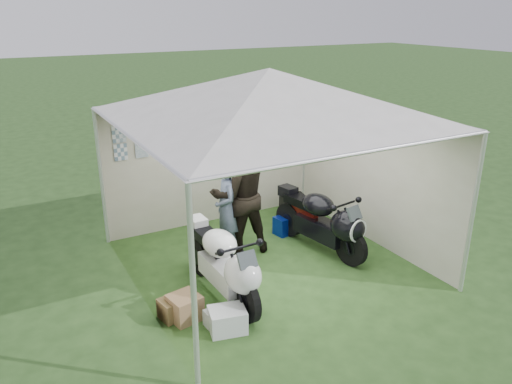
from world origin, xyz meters
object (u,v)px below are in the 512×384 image
canopy_tent (268,99)px  equipment_box (293,206)px  person_blue_jacket (227,209)px  crate_2 (218,318)px  person_dark_jacket (239,195)px  crate_0 (227,320)px  crate_3 (176,307)px  motorcycle_white (225,263)px  paddock_stand (286,225)px  crate_1 (185,307)px  motorcycle_black (324,221)px

canopy_tent → equipment_box: 3.05m
person_blue_jacket → crate_2: bearing=-17.2°
crate_2 → person_dark_jacket: bearing=55.2°
equipment_box → crate_2: (-2.72, -2.50, -0.11)m
person_dark_jacket → crate_0: person_dark_jacket is taller
canopy_tent → crate_3: 3.08m
equipment_box → crate_3: bearing=-146.6°
canopy_tent → crate_2: size_ratio=19.00×
crate_2 → crate_3: (-0.39, 0.45, 0.02)m
motorcycle_white → paddock_stand: motorcycle_white is taller
motorcycle_white → crate_3: size_ratio=4.94×
canopy_tent → crate_2: canopy_tent is taller
motorcycle_white → crate_3: motorcycle_white is taller
equipment_box → crate_0: equipment_box is taller
equipment_box → person_dark_jacket: bearing=-153.0°
canopy_tent → person_dark_jacket: canopy_tent is taller
motorcycle_white → person_dark_jacket: size_ratio=1.01×
paddock_stand → crate_2: bearing=-139.0°
person_blue_jacket → crate_0: person_blue_jacket is taller
paddock_stand → person_dark_jacket: bearing=-168.3°
person_dark_jacket → paddock_stand: bearing=-160.7°
motorcycle_white → paddock_stand: bearing=35.6°
crate_1 → crate_2: (0.30, -0.34, -0.06)m
equipment_box → crate_0: bearing=-135.1°
person_blue_jacket → crate_0: 2.13m
canopy_tent → crate_3: bearing=-158.7°
crate_3 → paddock_stand: bearing=29.6°
canopy_tent → person_dark_jacket: 1.70m
motorcycle_white → crate_2: motorcycle_white is taller
person_dark_jacket → crate_0: 2.34m
motorcycle_black → crate_0: motorcycle_black is taller
paddock_stand → crate_1: (-2.53, -1.59, 0.00)m
crate_3 → person_blue_jacket: bearing=42.5°
person_blue_jacket → crate_3: person_blue_jacket is taller
motorcycle_white → person_blue_jacket: person_blue_jacket is taller
paddock_stand → crate_3: bearing=-150.4°
canopy_tent → motorcycle_black: 2.27m
paddock_stand → person_blue_jacket: person_blue_jacket is taller
person_dark_jacket → person_blue_jacket: (-0.25, -0.04, -0.18)m
canopy_tent → person_dark_jacket: size_ratio=2.88×
paddock_stand → equipment_box: size_ratio=0.97×
motorcycle_black → equipment_box: 1.53m
crate_1 → motorcycle_black: bearing=14.6°
person_blue_jacket → crate_0: size_ratio=3.59×
equipment_box → crate_1: bearing=-144.5°
person_dark_jacket → crate_3: bearing=46.3°
crate_3 → crate_1: bearing=-51.2°
crate_2 → motorcycle_black: bearing=23.7°
motorcycle_black → person_blue_jacket: person_blue_jacket is taller
person_blue_jacket → motorcycle_black: bearing=78.4°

